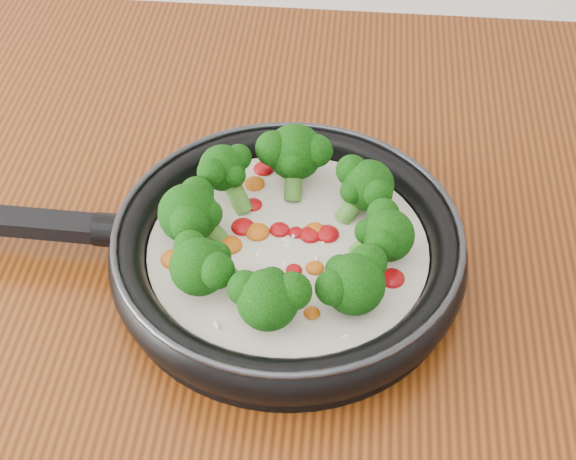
{
  "coord_description": "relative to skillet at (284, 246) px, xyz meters",
  "views": [
    {
      "loc": [
        0.16,
        0.58,
        1.44
      ],
      "look_at": [
        0.11,
        1.07,
        0.95
      ],
      "focal_mm": 53.93,
      "sensor_mm": 36.0,
      "label": 1
    }
  ],
  "objects": [
    {
      "name": "skillet",
      "position": [
        0.0,
        0.0,
        0.0
      ],
      "size": [
        0.46,
        0.3,
        0.09
      ],
      "color": "black",
      "rests_on": "counter"
    }
  ]
}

